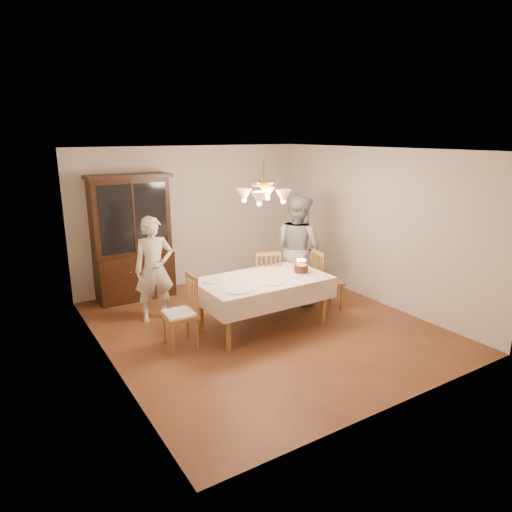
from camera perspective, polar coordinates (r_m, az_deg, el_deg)
ground at (r=6.97m, az=0.88°, el=-8.73°), size 5.00×5.00×0.00m
room_shell at (r=6.50m, az=0.94°, el=4.14°), size 5.00×5.00×5.00m
dining_table at (r=6.73m, az=0.90°, el=-3.40°), size 1.90×1.10×0.76m
china_hutch at (r=8.13m, az=-15.19°, el=1.94°), size 1.38×0.54×2.16m
chair_far_side at (r=7.53m, az=1.26°, el=-3.29°), size 0.56×0.55×1.00m
chair_left_end at (r=6.26m, az=-9.45°, el=-7.29°), size 0.44×0.46×1.00m
chair_right_end at (r=7.58m, az=8.81°, el=-3.33°), size 0.50×0.51×1.00m
elderly_woman at (r=7.10m, az=-12.62°, el=-1.65°), size 0.65×0.49×1.63m
adult_in_grey at (r=7.77m, az=5.28°, el=0.90°), size 0.85×1.01×1.84m
birthday_cake at (r=6.96m, az=5.66°, el=-1.64°), size 0.30×0.30×0.21m
place_setting_near_left at (r=6.12m, az=-1.98°, el=-4.47°), size 0.38×0.24×0.02m
place_setting_near_right at (r=6.47m, az=2.33°, el=-3.39°), size 0.39×0.24×0.02m
place_setting_far_left at (r=6.58m, az=-4.96°, el=-3.12°), size 0.42×0.27×0.02m
chandelier at (r=6.43m, az=0.95°, el=7.60°), size 0.62×0.62×0.73m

